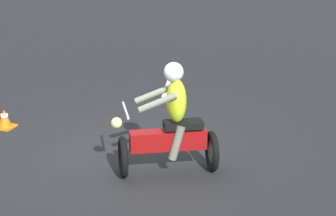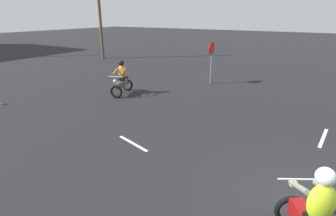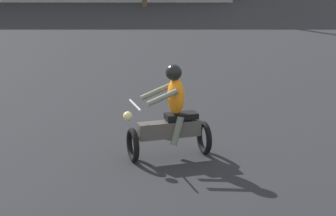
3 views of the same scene
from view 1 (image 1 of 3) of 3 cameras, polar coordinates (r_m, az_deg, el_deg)
ground_plane at (r=10.19m, az=-4.12°, el=-4.20°), size 120.00×120.00×0.00m
motorcycle_rider_foreground at (r=9.30m, az=0.21°, el=-1.59°), size 1.51×1.23×1.66m
traffic_cone_near_left at (r=11.65m, az=-14.05°, el=-0.95°), size 0.32×0.32×0.33m
lane_stripe_s at (r=13.79m, az=-0.02°, el=1.96°), size 0.52×1.59×0.01m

